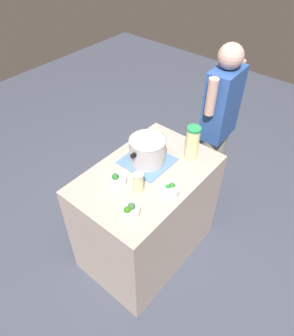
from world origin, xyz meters
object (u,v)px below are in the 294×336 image
Objects in this scene: broccoli_bowl_front at (117,180)px; broccoli_bowl_center at (130,210)px; lemonade_pitcher at (192,143)px; broccoli_bowl_back at (170,190)px; person_cook at (218,126)px; mason_jar at (138,183)px; cooking_pot at (147,150)px.

broccoli_bowl_front is 1.12× the size of broccoli_bowl_center.
lemonade_pitcher reaches higher than broccoli_bowl_center.
lemonade_pitcher is at bearing 13.99° from broccoli_bowl_back.
person_cook is (1.25, 0.09, -0.07)m from broccoli_bowl_center.
mason_jar is 0.18m from broccoli_bowl_front.
cooking_pot is 0.82m from person_cook.
lemonade_pitcher is 0.58m from person_cook.
cooking_pot is 2.86× the size of broccoli_bowl_center.
person_cook reaches higher than broccoli_bowl_back.
mason_jar is (-0.51, 0.08, -0.07)m from lemonade_pitcher.
broccoli_bowl_center reaches higher than broccoli_bowl_back.
mason_jar is 1.07m from person_cook.
lemonade_pitcher reaches higher than broccoli_bowl_front.
lemonade_pitcher is 2.16× the size of broccoli_bowl_back.
broccoli_bowl_front is (-0.56, 0.25, -0.11)m from lemonade_pitcher.
cooking_pot is at bearing 27.70° from broccoli_bowl_center.
person_cook is at bearing -0.24° from mason_jar.
person_cook is at bearing 10.50° from broccoli_bowl_back.
mason_jar is at bearing 179.76° from person_cook.
broccoli_bowl_center is at bearing -175.94° from person_cook.
broccoli_bowl_center is (-0.45, -0.24, -0.08)m from cooking_pot.
broccoli_bowl_front is 1.05× the size of broccoli_bowl_back.
mason_jar is at bearing -75.87° from broccoli_bowl_front.
mason_jar is at bearing -151.56° from cooking_pot.
broccoli_bowl_back is (-0.40, -0.10, -0.11)m from lemonade_pitcher.
person_cook is (0.55, 0.08, -0.18)m from lemonade_pitcher.
lemonade_pitcher reaches higher than cooking_pot.
cooking_pot reaches higher than broccoli_bowl_back.
cooking_pot is 2.66× the size of broccoli_bowl_back.
broccoli_bowl_front is (-0.04, 0.17, -0.05)m from mason_jar.
cooking_pot is 0.37m from broccoli_bowl_back.
cooking_pot is 1.23× the size of lemonade_pitcher.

